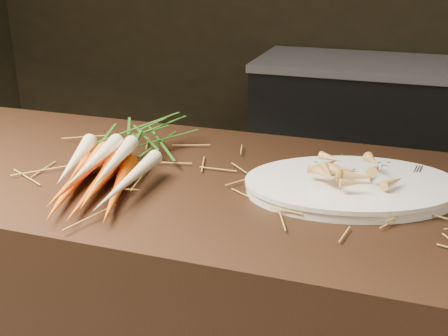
% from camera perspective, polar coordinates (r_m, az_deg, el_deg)
% --- Properties ---
extents(back_counter, '(1.82, 0.62, 0.84)m').
position_cam_1_polar(back_counter, '(3.12, 20.05, 2.23)').
color(back_counter, black).
rests_on(back_counter, ground).
extents(straw_bedding, '(1.40, 0.60, 0.02)m').
position_cam_1_polar(straw_bedding, '(1.20, 8.87, -1.96)').
color(straw_bedding, olive).
rests_on(straw_bedding, main_counter).
extents(root_veg_bunch, '(0.30, 0.58, 0.10)m').
position_cam_1_polar(root_veg_bunch, '(1.30, -10.99, 1.87)').
color(root_veg_bunch, '#CB4611').
rests_on(root_veg_bunch, main_counter).
extents(serving_platter, '(0.51, 0.42, 0.02)m').
position_cam_1_polar(serving_platter, '(1.20, 12.82, -1.97)').
color(serving_platter, white).
rests_on(serving_platter, main_counter).
extents(roasted_veg_heap, '(0.25, 0.22, 0.05)m').
position_cam_1_polar(roasted_veg_heap, '(1.19, 12.96, -0.37)').
color(roasted_veg_heap, '#A2803B').
rests_on(roasted_veg_heap, serving_platter).
extents(serving_fork, '(0.04, 0.17, 0.00)m').
position_cam_1_polar(serving_fork, '(1.22, 20.24, -1.71)').
color(serving_fork, silver).
rests_on(serving_fork, serving_platter).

